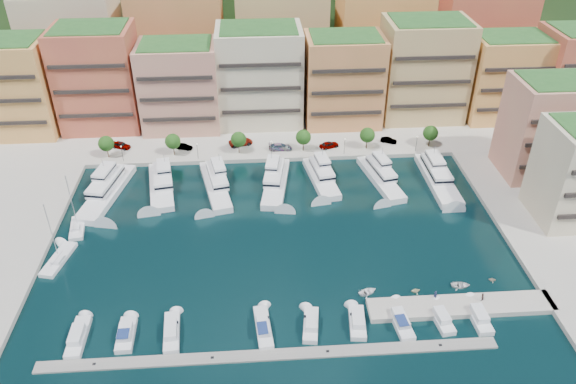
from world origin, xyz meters
name	(u,v)px	position (x,y,z in m)	size (l,w,h in m)	color
ground	(279,237)	(0.00, 0.00, 0.00)	(400.00, 400.00, 0.00)	black
north_quay	(267,107)	(0.00, 62.00, 0.00)	(220.00, 64.00, 2.00)	#9E998E
hillside	(262,52)	(0.00, 110.00, 0.00)	(240.00, 40.00, 58.00)	#1C3D19
south_pontoon	(270,356)	(-3.00, -30.00, 0.00)	(72.00, 2.20, 0.35)	gray
finger_pier	(461,308)	(30.00, -22.00, 0.00)	(32.00, 5.00, 2.00)	#9E998E
apartment_0	(10,87)	(-66.00, 49.99, 13.31)	(22.00, 16.50, 24.80)	#E8A355
apartment_1	(98,78)	(-44.00, 51.99, 14.31)	(20.00, 16.50, 26.80)	#AF463A
apartment_2	(180,86)	(-23.00, 49.99, 12.31)	(20.00, 15.50, 22.80)	tan
apartment_3	(260,75)	(-2.00, 51.99, 13.81)	(22.00, 16.50, 25.80)	beige
apartment_4	(343,80)	(20.00, 49.99, 12.81)	(20.00, 15.50, 23.80)	#DD8852
apartment_5	(423,69)	(42.00, 51.99, 14.31)	(22.00, 16.50, 26.80)	tan
apartment_6	(505,77)	(64.00, 49.99, 12.31)	(20.00, 15.50, 22.80)	#E8A355
apartment_east_a	(548,127)	(62.00, 19.99, 12.31)	(18.00, 14.50, 22.80)	tan
backblock_0	(75,45)	(-55.00, 74.00, 16.00)	(26.00, 18.00, 30.00)	beige
backblock_1	(179,42)	(-25.00, 74.00, 16.00)	(26.00, 18.00, 30.00)	#DD8852
backblock_2	(281,40)	(5.00, 74.00, 16.00)	(26.00, 18.00, 30.00)	tan
backblock_3	(381,38)	(35.00, 74.00, 16.00)	(26.00, 18.00, 30.00)	#E8A355
backblock_4	(479,36)	(65.00, 74.00, 16.00)	(26.00, 18.00, 30.00)	#AF463A
tree_0	(106,144)	(-40.00, 33.50, 4.74)	(3.80, 3.80, 5.65)	#473323
tree_1	(173,141)	(-24.00, 33.50, 4.74)	(3.80, 3.80, 5.65)	#473323
tree_2	(239,139)	(-8.00, 33.50, 4.74)	(3.80, 3.80, 5.65)	#473323
tree_3	(303,137)	(8.00, 33.50, 4.74)	(3.80, 3.80, 5.65)	#473323
tree_4	(367,135)	(24.00, 33.50, 4.74)	(3.80, 3.80, 5.65)	#473323
tree_5	(431,133)	(40.00, 33.50, 4.74)	(3.80, 3.80, 5.65)	#473323
lamppost_0	(122,151)	(-36.00, 31.20, 3.83)	(0.30, 0.30, 4.20)	black
lamppost_1	(197,148)	(-18.00, 31.20, 3.83)	(0.30, 0.30, 4.20)	black
lamppost_2	(272,146)	(0.00, 31.20, 3.83)	(0.30, 0.30, 4.20)	black
lamppost_3	(345,144)	(18.00, 31.20, 3.83)	(0.30, 0.30, 4.20)	black
lamppost_4	(417,141)	(36.00, 31.20, 3.83)	(0.30, 0.30, 4.20)	black
yacht_0	(107,189)	(-37.42, 18.58, 1.21)	(9.62, 23.29, 7.30)	white
yacht_1	(161,184)	(-25.62, 20.13, 1.09)	(7.91, 19.80, 7.30)	white
yacht_2	(215,183)	(-13.35, 19.54, 1.21)	(8.34, 21.08, 7.30)	white
yacht_3	(276,180)	(0.39, 19.77, 1.21)	(7.63, 20.62, 7.30)	white
yacht_4	(321,176)	(11.01, 20.90, 1.09)	(7.25, 18.08, 7.30)	white
yacht_5	(380,175)	(24.68, 20.05, 1.21)	(8.07, 19.97, 7.30)	white
yacht_6	(437,176)	(37.88, 18.92, 1.21)	(5.36, 22.04, 7.30)	white
cruiser_0	(78,337)	(-33.66, -24.60, 0.55)	(2.58, 8.69, 2.55)	silver
cruiser_1	(126,335)	(-26.05, -24.60, 0.57)	(2.80, 7.36, 2.66)	silver
cruiser_2	(172,332)	(-18.76, -24.59, 0.55)	(3.12, 8.67, 2.55)	silver
cruiser_4	(263,328)	(-3.91, -24.62, 0.57)	(3.18, 9.34, 2.66)	silver
cruiser_5	(311,325)	(3.91, -24.58, 0.55)	(3.37, 7.77, 2.55)	silver
cruiser_6	(357,323)	(11.63, -24.58, 0.55)	(3.29, 7.52, 2.55)	silver
cruiser_7	(400,321)	(18.74, -24.62, 0.57)	(3.36, 8.98, 2.66)	silver
cruiser_8	(441,318)	(25.70, -24.58, 0.55)	(3.21, 7.45, 2.55)	silver
cruiser_9	(478,316)	(32.04, -24.59, 0.55)	(2.80, 8.09, 2.55)	silver
sailboat_1	(59,260)	(-42.09, -4.58, 0.31)	(4.94, 10.33, 13.20)	white
sailboat_2	(77,229)	(-40.94, 5.21, 0.32)	(3.85, 8.05, 13.20)	white
tender_0	(368,292)	(14.79, -17.24, 0.35)	(2.43, 3.40, 0.70)	white
tender_2	(461,285)	(31.72, -16.73, 0.35)	(2.43, 3.41, 0.71)	silver
tender_1	(416,290)	(23.26, -17.61, 0.46)	(1.50, 1.74, 0.92)	beige
tender_3	(492,279)	(37.92, -15.64, 0.36)	(1.19, 1.38, 0.73)	beige
car_0	(121,145)	(-37.72, 37.97, 1.85)	(2.01, 5.01, 1.71)	gray
car_1	(184,147)	(-21.76, 36.23, 1.68)	(1.45, 4.15, 1.37)	gray
car_2	(241,142)	(-7.57, 37.56, 1.85)	(2.81, 6.09, 1.69)	gray
car_3	(280,147)	(2.27, 34.30, 1.83)	(2.33, 5.73, 1.66)	gray
car_4	(329,145)	(14.66, 34.52, 1.85)	(2.00, 4.98, 1.70)	gray
car_5	(389,140)	(30.23, 36.13, 1.67)	(1.43, 4.10, 1.35)	gray
person_0	(435,295)	(25.83, -20.32, 1.86)	(0.62, 0.41, 1.71)	#242949
person_1	(482,297)	(33.65, -21.35, 1.77)	(0.75, 0.58, 1.54)	#4A332C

